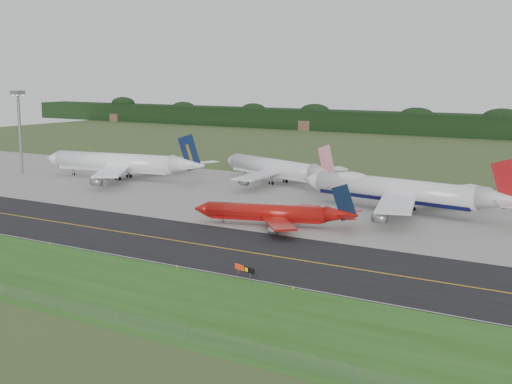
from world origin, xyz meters
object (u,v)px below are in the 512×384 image
object	(u,v)px
jet_red_737	(275,213)
taxiway_sign	(244,269)
jet_navy_gold	(123,163)
jet_ba_747	(402,191)
jet_star_tail	(278,169)
floodlight_mast	(19,117)

from	to	relation	value
jet_red_737	taxiway_sign	xyz separation A→B (m)	(16.21, -37.84, -1.70)
jet_navy_gold	taxiway_sign	world-z (taller)	jet_navy_gold
jet_ba_747	jet_navy_gold	distance (m)	98.13
jet_star_tail	taxiway_sign	size ratio (longest dim) A/B	10.71
jet_red_737	jet_star_tail	bearing A→B (deg)	119.71
jet_navy_gold	floodlight_mast	xyz separation A→B (m)	(-39.66, -8.32, 14.52)
floodlight_mast	jet_navy_gold	bearing A→B (deg)	11.85
jet_red_737	floodlight_mast	bearing A→B (deg)	166.95
floodlight_mast	taxiway_sign	bearing A→B (deg)	-25.81
jet_navy_gold	jet_star_tail	bearing A→B (deg)	21.15
taxiway_sign	jet_ba_747	bearing A→B (deg)	88.07
jet_red_737	taxiway_sign	size ratio (longest dim) A/B	7.76
jet_navy_gold	jet_star_tail	world-z (taller)	jet_navy_gold
jet_navy_gold	jet_star_tail	size ratio (longest dim) A/B	1.17
jet_star_tail	jet_ba_747	bearing A→B (deg)	-25.10
floodlight_mast	taxiway_sign	world-z (taller)	floodlight_mast
jet_ba_747	jet_red_737	xyz separation A→B (m)	(-18.54, -31.34, -2.44)
jet_navy_gold	floodlight_mast	distance (m)	43.05
jet_red_737	jet_navy_gold	xyz separation A→B (m)	(-79.49, 35.94, 2.30)
jet_red_737	jet_ba_747	bearing A→B (deg)	59.39
jet_ba_747	taxiway_sign	world-z (taller)	jet_ba_747
jet_red_737	jet_navy_gold	world-z (taller)	jet_navy_gold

